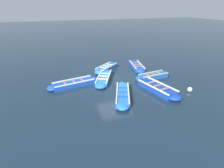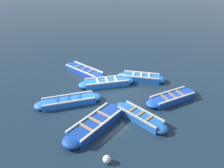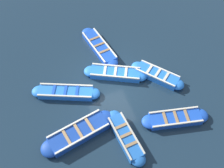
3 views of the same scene
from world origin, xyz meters
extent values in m
plane|color=#162838|center=(0.00, 0.00, 0.00)|extent=(120.00, 120.00, 0.00)
cube|color=blue|center=(-0.50, -0.65, 0.17)|extent=(2.89, 2.02, 0.34)
ellipsoid|color=blue|center=(-1.76, -0.03, 0.17)|extent=(1.09, 1.08, 0.34)
ellipsoid|color=blue|center=(0.75, -1.27, 0.17)|extent=(1.09, 1.08, 0.34)
cube|color=beige|center=(-0.68, -1.00, 0.38)|extent=(2.49, 1.29, 0.07)
cube|color=beige|center=(-0.33, -0.30, 0.38)|extent=(2.49, 1.29, 0.07)
cube|color=beige|center=(-1.04, -0.39, 0.36)|extent=(0.46, 0.74, 0.04)
cube|color=beige|center=(-0.50, -0.65, 0.36)|extent=(0.46, 0.74, 0.04)
cube|color=beige|center=(0.03, -0.92, 0.36)|extent=(0.46, 0.74, 0.04)
cube|color=#1E59AD|center=(0.39, 3.20, 0.18)|extent=(1.01, 2.51, 0.35)
ellipsoid|color=#1E59AD|center=(0.26, 4.42, 0.18)|extent=(0.77, 0.79, 0.35)
ellipsoid|color=#1E59AD|center=(0.52, 1.99, 0.18)|extent=(0.77, 0.79, 0.35)
cube|color=#B2AD9E|center=(0.05, 3.17, 0.39)|extent=(0.33, 2.39, 0.07)
cube|color=#B2AD9E|center=(0.73, 3.24, 0.39)|extent=(0.33, 2.39, 0.07)
cube|color=olive|center=(0.34, 3.72, 0.37)|extent=(0.68, 0.21, 0.04)
cube|color=olive|center=(0.39, 3.20, 0.37)|extent=(0.68, 0.21, 0.04)
cube|color=olive|center=(0.45, 2.69, 0.37)|extent=(0.68, 0.21, 0.04)
cube|color=blue|center=(-2.67, 0.29, 0.19)|extent=(2.17, 2.40, 0.37)
ellipsoid|color=blue|center=(-3.43, 1.23, 0.19)|extent=(1.07, 1.08, 0.37)
ellipsoid|color=blue|center=(-1.90, -0.66, 0.19)|extent=(1.07, 1.08, 0.37)
cube|color=silver|center=(-2.96, 0.06, 0.41)|extent=(1.56, 1.90, 0.07)
cube|color=silver|center=(-2.38, 0.52, 0.41)|extent=(1.56, 1.90, 0.07)
cube|color=beige|center=(-2.99, 0.69, 0.39)|extent=(0.65, 0.56, 0.04)
cube|color=beige|center=(-2.67, 0.29, 0.39)|extent=(0.65, 0.56, 0.04)
cube|color=beige|center=(-2.34, -0.11, 0.39)|extent=(0.65, 0.56, 0.04)
cube|color=blue|center=(2.46, -0.32, 0.16)|extent=(3.01, 1.87, 0.32)
ellipsoid|color=blue|center=(1.11, 0.24, 0.16)|extent=(1.01, 0.99, 0.32)
ellipsoid|color=blue|center=(3.81, -0.87, 0.16)|extent=(1.01, 0.99, 0.32)
cube|color=beige|center=(2.32, -0.66, 0.36)|extent=(2.67, 1.17, 0.07)
cube|color=beige|center=(2.60, 0.03, 0.36)|extent=(2.67, 1.17, 0.07)
cube|color=#1947B7|center=(1.89, -0.08, 0.34)|extent=(0.41, 0.72, 0.04)
cube|color=#1947B7|center=(2.46, -0.32, 0.34)|extent=(0.41, 0.72, 0.04)
cube|color=#1947B7|center=(3.03, -0.55, 0.34)|extent=(0.41, 0.72, 0.04)
cube|color=#1947B7|center=(-0.30, -3.01, 0.16)|extent=(1.39, 3.10, 0.33)
ellipsoid|color=#1947B7|center=(-0.57, -1.53, 0.16)|extent=(0.94, 0.96, 0.33)
ellipsoid|color=#1947B7|center=(-0.04, -4.48, 0.16)|extent=(0.94, 0.96, 0.33)
cube|color=silver|center=(-0.69, -3.08, 0.36)|extent=(0.60, 2.90, 0.07)
cube|color=silver|center=(0.09, -2.94, 0.36)|extent=(0.60, 2.90, 0.07)
cube|color=olive|center=(-0.42, -2.38, 0.35)|extent=(0.78, 0.27, 0.04)
cube|color=olive|center=(-0.30, -3.01, 0.35)|extent=(0.78, 0.27, 0.04)
cube|color=olive|center=(-0.19, -3.63, 0.35)|extent=(0.78, 0.27, 0.04)
cube|color=navy|center=(2.45, 2.25, 0.19)|extent=(3.06, 1.62, 0.38)
ellipsoid|color=navy|center=(1.03, 1.93, 0.19)|extent=(1.14, 1.12, 0.38)
ellipsoid|color=navy|center=(3.87, 2.56, 0.19)|extent=(1.14, 1.12, 0.38)
cube|color=silver|center=(2.55, 1.79, 0.41)|extent=(2.80, 0.70, 0.07)
cube|color=silver|center=(2.35, 2.70, 0.41)|extent=(2.80, 0.70, 0.07)
cube|color=#9E7A51|center=(1.84, 2.11, 0.40)|extent=(0.33, 0.90, 0.04)
cube|color=#9E7A51|center=(2.45, 2.25, 0.40)|extent=(0.33, 0.90, 0.04)
cube|color=#9E7A51|center=(3.05, 2.38, 0.40)|extent=(0.33, 0.90, 0.04)
cube|color=#1947B7|center=(-2.32, 3.11, 0.16)|extent=(2.72, 1.38, 0.32)
ellipsoid|color=#1947B7|center=(-3.59, 3.37, 0.16)|extent=(0.97, 0.95, 0.32)
ellipsoid|color=#1947B7|center=(-1.04, 2.85, 0.16)|extent=(0.97, 0.95, 0.32)
cube|color=beige|center=(-2.40, 2.72, 0.36)|extent=(2.51, 0.59, 0.07)
cube|color=beige|center=(-2.24, 3.50, 0.36)|extent=(2.51, 0.59, 0.07)
cube|color=olive|center=(-2.86, 3.22, 0.34)|extent=(0.29, 0.78, 0.04)
cube|color=olive|center=(-2.32, 3.11, 0.34)|extent=(0.29, 0.78, 0.04)
cube|color=olive|center=(-1.78, 3.00, 0.34)|extent=(0.29, 0.78, 0.04)
sphere|color=silver|center=(3.32, 4.26, 0.16)|extent=(0.33, 0.33, 0.33)
camera|label=1|loc=(11.56, -4.28, 5.40)|focal=28.00mm
camera|label=2|loc=(6.97, 9.08, 6.98)|focal=35.00mm
camera|label=3|loc=(2.87, 8.20, 11.65)|focal=42.00mm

